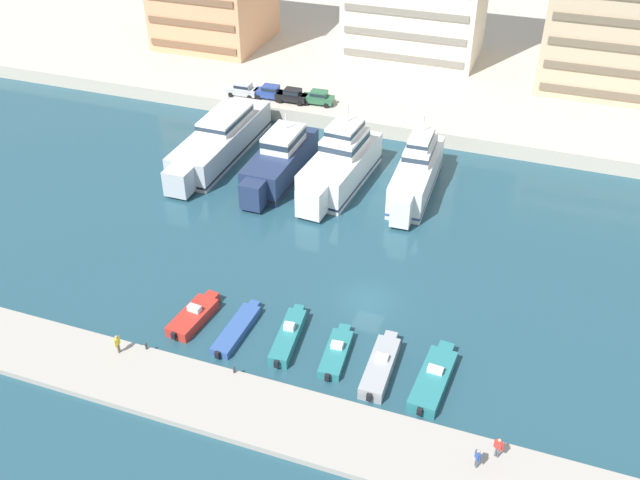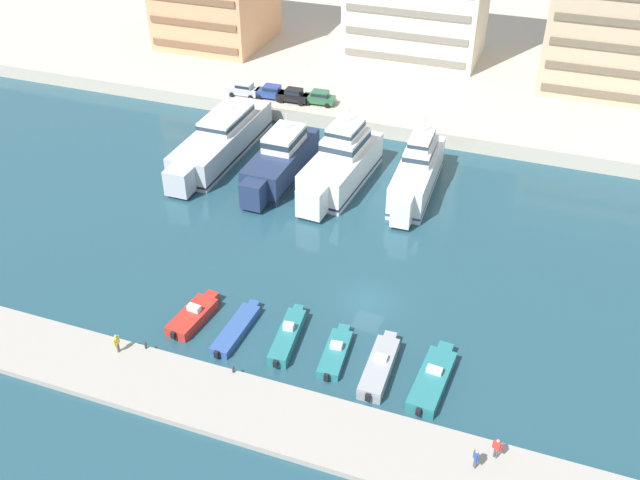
{
  "view_description": "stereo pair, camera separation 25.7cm",
  "coord_description": "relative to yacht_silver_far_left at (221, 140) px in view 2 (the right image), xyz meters",
  "views": [
    {
      "loc": [
        12.22,
        -46.8,
        40.23
      ],
      "look_at": [
        -5.96,
        3.94,
        2.5
      ],
      "focal_mm": 40.0,
      "sensor_mm": 36.0,
      "label": 1
    },
    {
      "loc": [
        12.46,
        -46.72,
        40.23
      ],
      "look_at": [
        -5.96,
        3.94,
        2.5
      ],
      "focal_mm": 40.0,
      "sensor_mm": 36.0,
      "label": 2
    }
  ],
  "objects": [
    {
      "name": "car_black_mid_left",
      "position": [
        3.93,
        13.05,
        0.92
      ],
      "size": [
        4.12,
        1.96,
        1.8
      ],
      "color": "black",
      "rests_on": "quay_promenade"
    },
    {
      "name": "quay_promenade",
      "position": [
        24.17,
        45.62,
        -0.99
      ],
      "size": [
        180.0,
        70.0,
        1.87
      ],
      "primitive_type": "cube",
      "color": "beige",
      "rests_on": "ground"
    },
    {
      "name": "car_blue_left",
      "position": [
        0.83,
        13.12,
        0.92
      ],
      "size": [
        4.16,
        2.04,
        1.8
      ],
      "color": "#28428E",
      "rests_on": "quay_promenade"
    },
    {
      "name": "motorboat_teal_mid_left",
      "position": [
        19.42,
        -27.09,
        -1.41
      ],
      "size": [
        2.19,
        7.2,
        1.55
      ],
      "color": "teal",
      "rests_on": "ground"
    },
    {
      "name": "pedestrian_near_edge",
      "position": [
        37.15,
        -33.44,
        -0.36
      ],
      "size": [
        0.64,
        0.39,
        1.76
      ],
      "color": "#4C515B",
      "rests_on": "pier_dock"
    },
    {
      "name": "bollard_west",
      "position": [
        9.32,
        -32.32,
        -1.08
      ],
      "size": [
        0.2,
        0.2,
        0.61
      ],
      "color": "#2D2D33",
      "rests_on": "pier_dock"
    },
    {
      "name": "bollard_west_mid",
      "position": [
        17.05,
        -32.32,
        -1.08
      ],
      "size": [
        0.2,
        0.2,
        0.61
      ],
      "color": "#2D2D33",
      "rests_on": "pier_dock"
    },
    {
      "name": "pedestrian_mid_deck",
      "position": [
        35.98,
        -34.74,
        -0.41
      ],
      "size": [
        0.45,
        0.55,
        1.68
      ],
      "color": "#4C515B",
      "rests_on": "pier_dock"
    },
    {
      "name": "motorboat_red_far_left",
      "position": [
        10.99,
        -27.48,
        -1.42
      ],
      "size": [
        2.57,
        6.23,
        1.45
      ],
      "color": "red",
      "rests_on": "ground"
    },
    {
      "name": "motorboat_blue_left",
      "position": [
        15.04,
        -27.63,
        -1.56
      ],
      "size": [
        1.8,
        7.18,
        0.81
      ],
      "color": "#33569E",
      "rests_on": "ground"
    },
    {
      "name": "yacht_navy_left",
      "position": [
        8.62,
        -2.54,
        0.15
      ],
      "size": [
        4.46,
        15.69,
        6.95
      ],
      "color": "navy",
      "rests_on": "ground"
    },
    {
      "name": "yacht_white_mid_left",
      "position": [
        15.33,
        -1.57,
        0.53
      ],
      "size": [
        5.93,
        16.57,
        8.47
      ],
      "color": "white",
      "rests_on": "ground"
    },
    {
      "name": "ground_plane",
      "position": [
        24.17,
        -19.99,
        -1.92
      ],
      "size": [
        400.0,
        400.0,
        0.0
      ],
      "primitive_type": "plane",
      "color": "#234C5B"
    },
    {
      "name": "yacht_silver_far_left",
      "position": [
        0.0,
        0.0,
        0.0
      ],
      "size": [
        5.07,
        21.18,
        6.43
      ],
      "color": "silver",
      "rests_on": "ground"
    },
    {
      "name": "pedestrian_far_side",
      "position": [
        7.48,
        -33.37,
        -0.37
      ],
      "size": [
        0.24,
        0.68,
        1.74
      ],
      "color": "#7A6B56",
      "rests_on": "pier_dock"
    },
    {
      "name": "car_green_center_left",
      "position": [
        7.34,
        13.59,
        0.92
      ],
      "size": [
        4.19,
        2.12,
        1.8
      ],
      "color": "#2D6642",
      "rests_on": "quay_promenade"
    },
    {
      "name": "motorboat_teal_center_left",
      "position": [
        23.68,
        -27.45,
        -1.54
      ],
      "size": [
        2.16,
        6.27,
        1.19
      ],
      "color": "teal",
      "rests_on": "ground"
    },
    {
      "name": "motorboat_teal_center_right",
      "position": [
        31.6,
        -27.79,
        -1.41
      ],
      "size": [
        2.59,
        7.79,
        1.44
      ],
      "color": "teal",
      "rests_on": "ground"
    },
    {
      "name": "motorboat_grey_center",
      "position": [
        27.45,
        -27.94,
        -1.36
      ],
      "size": [
        1.99,
        7.35,
        1.46
      ],
      "color": "#9EA3A8",
      "rests_on": "ground"
    },
    {
      "name": "pier_dock",
      "position": [
        24.17,
        -35.13,
        -1.66
      ],
      "size": [
        120.0,
        6.11,
        0.52
      ],
      "primitive_type": "cube",
      "color": "#A8A399",
      "rests_on": "ground"
    },
    {
      "name": "yacht_white_center_left",
      "position": [
        23.6,
        -0.38,
        0.43
      ],
      "size": [
        4.11,
        16.02,
        8.09
      ],
      "color": "white",
      "rests_on": "ground"
    },
    {
      "name": "car_silver_far_left",
      "position": [
        -2.9,
        12.67,
        0.92
      ],
      "size": [
        4.13,
        1.98,
        1.8
      ],
      "color": "#B7BCC1",
      "rests_on": "quay_promenade"
    },
    {
      "name": "apartment_block_mid_left",
      "position": [
        42.28,
        32.98,
        7.88
      ],
      "size": [
        18.8,
        15.09,
        17.77
      ],
      "color": "#C6AD89",
      "rests_on": "quay_promenade"
    }
  ]
}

